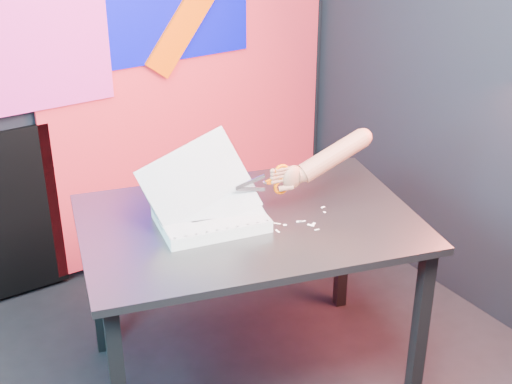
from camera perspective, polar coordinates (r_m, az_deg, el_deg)
room at (r=2.04m, az=-2.47°, el=6.36°), size 3.01×3.01×2.71m
backdrop at (r=3.46m, az=-13.97°, el=7.14°), size 2.88×0.05×2.08m
work_table at (r=2.75m, az=-0.58°, el=-3.75°), size 1.44×1.15×0.75m
printout_stack at (r=2.67m, az=-3.70°, el=-1.97°), size 0.46×0.35×0.36m
scissors at (r=2.70m, az=1.76°, el=0.96°), size 0.22×0.04×0.13m
hand_forearm at (r=2.77m, az=5.67°, el=2.66°), size 0.42×0.12×0.20m
paper_clippings at (r=2.70m, az=3.72°, el=-2.43°), size 0.27×0.14×0.00m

